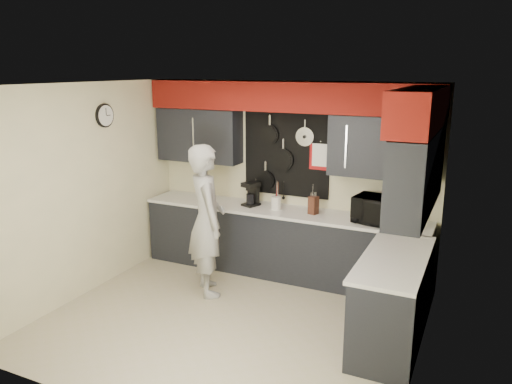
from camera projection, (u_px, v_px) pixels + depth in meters
The scene contains 10 objects.
ground at pixel (232, 320), 5.62m from camera, with size 4.00×4.00×0.00m, color #B2A88A.
back_wall_assembly at pixel (287, 127), 6.53m from camera, with size 4.00×0.36×2.60m.
right_wall_assembly at pixel (419, 159), 4.61m from camera, with size 0.36×3.50×2.60m.
left_wall_assembly at pixel (87, 187), 6.12m from camera, with size 0.05×3.50×2.60m.
base_cabinets at pixel (307, 256), 6.30m from camera, with size 3.95×2.20×0.92m.
microwave at pixel (379, 210), 6.04m from camera, with size 0.59×0.40×0.33m, color black.
knife_block at pixel (313, 205), 6.44m from camera, with size 0.11×0.11×0.23m, color #391B12.
utensil_crock at pixel (276, 203), 6.67m from camera, with size 0.13×0.13×0.17m, color silver.
coffee_maker at pixel (252, 193), 6.84m from camera, with size 0.24×0.27×0.33m.
person at pixel (207, 220), 6.12m from camera, with size 0.69×0.45×1.89m, color #9F9F9D.
Camera 1 is at (2.41, -4.50, 2.77)m, focal length 35.00 mm.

